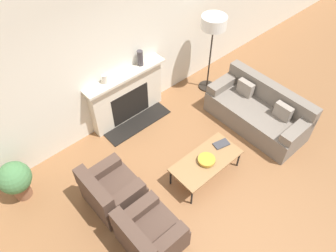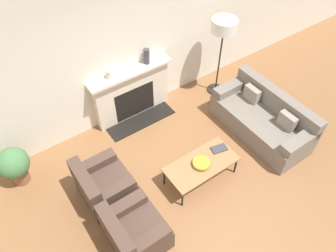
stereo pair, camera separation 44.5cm
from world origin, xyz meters
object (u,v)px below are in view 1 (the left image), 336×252
Objects in this scene: mantel_vase_left at (105,79)px; book at (221,144)px; floor_lamp at (213,28)px; coffee_table at (206,161)px; armchair_far at (111,191)px; couch at (258,112)px; bowl at (207,160)px; potted_plant at (15,179)px; fireplace at (127,97)px; mantel_vase_center_left at (140,58)px; armchair_near at (149,234)px.

book is at bearing -63.97° from mantel_vase_left.
floor_lamp is 10.16× the size of mantel_vase_left.
book is at bearing 8.37° from coffee_table.
couch is at bearing -97.75° from armchair_far.
bowl is 2.97m from potted_plant.
coffee_table is (0.11, -1.95, -0.15)m from fireplace.
armchair_far is at bearing 157.62° from coffee_table.
mantel_vase_left is (-2.11, 1.79, 0.83)m from couch.
potted_plant is (-4.14, 0.10, -0.99)m from floor_lamp.
coffee_table is 2.15m from mantel_vase_center_left.
mantel_vase_center_left is (1.71, 2.28, 0.91)m from armchair_near.
couch is 1.14× the size of floor_lamp.
couch is at bearing -45.86° from fireplace.
armchair_far is at bearing -141.37° from mantel_vase_center_left.
potted_plant is at bearing 145.55° from bowl.
book is at bearing -78.65° from armchair_near.
couch is 6.65× the size of bowl.
bowl is 2.16m from mantel_vase_left.
fireplace is 0.98× the size of floor_lamp.
armchair_far is 1.87m from mantel_vase_left.
fireplace is at bearing 92.77° from bowl.
armchair_near is at bearing -180.00° from armchair_far.
book is at bearing -84.15° from couch.
bowl is at bearing -34.45° from potted_plant.
mantel_vase_center_left is (-1.35, 1.79, 0.89)m from couch.
mantel_vase_left is at bearing -22.55° from armchair_near.
bowl is (0.10, -1.97, -0.08)m from fireplace.
coffee_table is 2.97m from potted_plant.
armchair_near is at bearing -126.88° from mantel_vase_center_left.
book is at bearing -28.96° from potted_plant.
coffee_table is 4.10× the size of book.
potted_plant is (-4.07, 1.48, 0.13)m from couch.
floor_lamp reaches higher than couch.
potted_plant is at bearing 27.06° from armchair_near.
bowl is 1.74× the size of mantel_vase_left.
bowl is at bearing -78.26° from armchair_near.
fireplace is 0.78m from mantel_vase_center_left.
mantel_vase_center_left is at bearing -143.00° from couch.
mantel_vase_left reaches higher than bowl.
fireplace is 2.64m from armchair_near.
book is at bearing -129.96° from floor_lamp.
fireplace is at bearing 167.53° from floor_lamp.
mantel_vase_center_left reaches higher than book.
armchair_near is 1.49m from coffee_table.
coffee_table is at bearing -83.48° from couch.
armchair_far is at bearing 0.00° from armchair_near.
coffee_table is 0.43m from book.
coffee_table is (1.46, -0.60, 0.08)m from armchair_far.
armchair_near is 2.82× the size of bowl.
coffee_table is 0.72× the size of floor_lamp.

